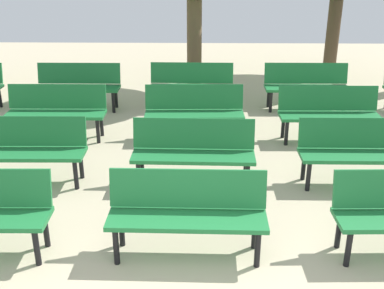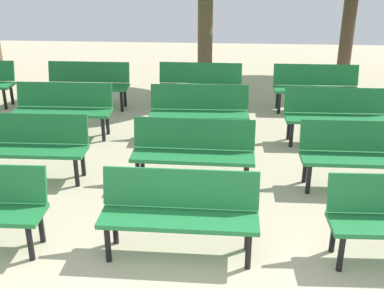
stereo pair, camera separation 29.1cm
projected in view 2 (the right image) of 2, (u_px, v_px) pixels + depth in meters
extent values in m
cylinder|color=black|center=(30.00, 243.00, 4.80)|extent=(0.06, 0.06, 0.40)
cylinder|color=black|center=(41.00, 226.00, 5.09)|extent=(0.06, 0.06, 0.40)
cube|color=#1E7238|center=(179.00, 219.00, 4.78)|extent=(1.61, 0.46, 0.05)
cube|color=#1E7238|center=(181.00, 188.00, 4.87)|extent=(1.60, 0.15, 0.40)
cylinder|color=black|center=(108.00, 244.00, 4.77)|extent=(0.06, 0.06, 0.40)
cylinder|color=black|center=(248.00, 251.00, 4.67)|extent=(0.06, 0.06, 0.40)
cylinder|color=black|center=(115.00, 227.00, 5.07)|extent=(0.06, 0.06, 0.40)
cylinder|color=black|center=(248.00, 233.00, 4.96)|extent=(0.06, 0.06, 0.40)
cylinder|color=black|center=(341.00, 253.00, 4.63)|extent=(0.06, 0.06, 0.40)
cylinder|color=black|center=(333.00, 235.00, 4.93)|extent=(0.06, 0.06, 0.40)
cube|color=#1E7238|center=(27.00, 150.00, 6.38)|extent=(1.61, 0.46, 0.05)
cube|color=#1E7238|center=(30.00, 128.00, 6.47)|extent=(1.60, 0.14, 0.40)
cylinder|color=black|center=(76.00, 172.00, 6.29)|extent=(0.06, 0.06, 0.40)
cylinder|color=black|center=(83.00, 162.00, 6.58)|extent=(0.06, 0.06, 0.40)
cube|color=#1E7238|center=(193.00, 156.00, 6.20)|extent=(1.61, 0.47, 0.05)
cube|color=#1E7238|center=(194.00, 133.00, 6.29)|extent=(1.60, 0.16, 0.40)
cylinder|color=black|center=(138.00, 175.00, 6.20)|extent=(0.06, 0.06, 0.40)
cylinder|color=black|center=(246.00, 180.00, 6.08)|extent=(0.06, 0.06, 0.40)
cylinder|color=black|center=(143.00, 165.00, 6.49)|extent=(0.06, 0.06, 0.40)
cylinder|color=black|center=(246.00, 169.00, 6.38)|extent=(0.06, 0.06, 0.40)
cube|color=#1E7238|center=(364.00, 159.00, 6.11)|extent=(1.60, 0.45, 0.05)
cube|color=#1E7238|center=(362.00, 136.00, 6.20)|extent=(1.60, 0.13, 0.40)
cylinder|color=black|center=(309.00, 179.00, 6.10)|extent=(0.06, 0.06, 0.40)
cylinder|color=black|center=(305.00, 168.00, 6.40)|extent=(0.06, 0.06, 0.40)
cube|color=#1E7238|center=(62.00, 112.00, 7.85)|extent=(1.60, 0.46, 0.05)
cube|color=#1E7238|center=(65.00, 94.00, 7.94)|extent=(1.60, 0.14, 0.40)
cylinder|color=black|center=(19.00, 128.00, 7.82)|extent=(0.06, 0.06, 0.40)
cylinder|color=black|center=(103.00, 129.00, 7.75)|extent=(0.06, 0.06, 0.40)
cylinder|color=black|center=(26.00, 121.00, 8.12)|extent=(0.06, 0.06, 0.40)
cylinder|color=black|center=(108.00, 123.00, 8.04)|extent=(0.06, 0.06, 0.40)
cube|color=#1E7238|center=(199.00, 115.00, 7.72)|extent=(1.61, 0.48, 0.05)
cube|color=#1E7238|center=(200.00, 97.00, 7.81)|extent=(1.60, 0.17, 0.40)
cylinder|color=black|center=(155.00, 131.00, 7.69)|extent=(0.06, 0.06, 0.40)
cylinder|color=black|center=(242.00, 132.00, 7.64)|extent=(0.06, 0.06, 0.40)
cylinder|color=black|center=(157.00, 124.00, 7.98)|extent=(0.06, 0.06, 0.40)
cylinder|color=black|center=(241.00, 125.00, 7.93)|extent=(0.06, 0.06, 0.40)
cube|color=#1E7238|center=(336.00, 119.00, 7.55)|extent=(1.60, 0.46, 0.05)
cube|color=#1E7238|center=(335.00, 100.00, 7.64)|extent=(1.60, 0.14, 0.40)
cylinder|color=black|center=(291.00, 135.00, 7.53)|extent=(0.06, 0.06, 0.40)
cylinder|color=black|center=(382.00, 137.00, 7.45)|extent=(0.06, 0.06, 0.40)
cylinder|color=black|center=(289.00, 128.00, 7.82)|extent=(0.06, 0.06, 0.40)
cylinder|color=black|center=(376.00, 130.00, 7.75)|extent=(0.06, 0.06, 0.40)
cylinder|color=black|center=(5.00, 99.00, 9.27)|extent=(0.06, 0.06, 0.40)
cylinder|color=black|center=(12.00, 95.00, 9.56)|extent=(0.06, 0.06, 0.40)
cube|color=#1E7238|center=(87.00, 87.00, 9.25)|extent=(1.60, 0.45, 0.05)
cube|color=#1E7238|center=(89.00, 72.00, 9.34)|extent=(1.60, 0.13, 0.40)
cylinder|color=black|center=(50.00, 100.00, 9.24)|extent=(0.06, 0.06, 0.40)
cylinder|color=black|center=(122.00, 101.00, 9.15)|extent=(0.06, 0.06, 0.40)
cylinder|color=black|center=(56.00, 95.00, 9.54)|extent=(0.06, 0.06, 0.40)
cylinder|color=black|center=(125.00, 96.00, 9.44)|extent=(0.06, 0.06, 0.40)
cube|color=#1E7238|center=(200.00, 88.00, 9.18)|extent=(1.61, 0.46, 0.05)
cube|color=#1E7238|center=(200.00, 73.00, 9.27)|extent=(1.60, 0.15, 0.40)
cylinder|color=black|center=(163.00, 101.00, 9.17)|extent=(0.06, 0.06, 0.40)
cylinder|color=black|center=(236.00, 103.00, 9.07)|extent=(0.06, 0.06, 0.40)
cylinder|color=black|center=(165.00, 96.00, 9.47)|extent=(0.06, 0.06, 0.40)
cylinder|color=black|center=(236.00, 98.00, 9.36)|extent=(0.06, 0.06, 0.40)
cube|color=#1E7238|center=(316.00, 90.00, 9.05)|extent=(1.60, 0.44, 0.05)
cube|color=#1E7238|center=(316.00, 75.00, 9.14)|extent=(1.60, 0.13, 0.40)
cylinder|color=black|center=(279.00, 103.00, 9.03)|extent=(0.06, 0.06, 0.40)
cylinder|color=black|center=(354.00, 105.00, 8.95)|extent=(0.06, 0.06, 0.40)
cylinder|color=black|center=(277.00, 98.00, 9.33)|extent=(0.06, 0.06, 0.40)
cylinder|color=black|center=(350.00, 100.00, 9.24)|extent=(0.06, 0.06, 0.40)
cylinder|color=brown|center=(205.00, 33.00, 10.27)|extent=(0.32, 0.32, 2.45)
cylinder|color=#4C3A28|center=(348.00, 24.00, 11.25)|extent=(0.32, 0.32, 2.51)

